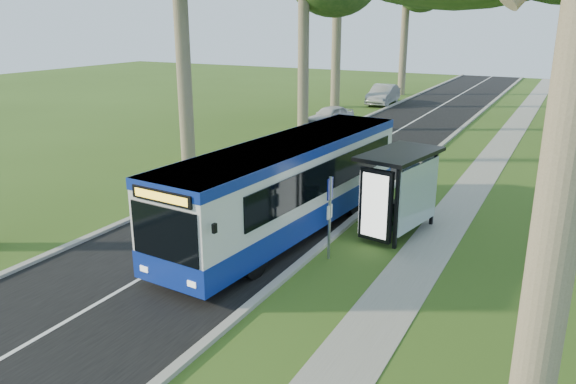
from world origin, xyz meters
name	(u,v)px	position (x,y,z in m)	size (l,w,h in m)	color
ground	(309,258)	(0.00, 0.00, 0.00)	(120.00, 120.00, 0.00)	#37551A
road	(333,168)	(-3.50, 10.00, 0.01)	(7.00, 100.00, 0.02)	black
kerb_east	(404,176)	(0.00, 10.00, 0.06)	(0.25, 100.00, 0.12)	#9E9B93
kerb_west	(269,159)	(-7.00, 10.00, 0.06)	(0.25, 100.00, 0.12)	#9E9B93
centre_line	(333,168)	(-3.50, 10.00, 0.02)	(0.12, 100.00, 0.01)	white
footpath	(473,186)	(3.00, 10.00, 0.01)	(1.50, 100.00, 0.02)	gray
bus	(289,186)	(-1.55, 1.69, 1.58)	(3.38, 11.70, 3.06)	white
bus_stop_sign	(330,208)	(0.52, 0.25, 1.58)	(0.08, 0.35, 2.53)	gray
bus_shelter	(399,180)	(1.79, 2.88, 1.94)	(2.29, 3.46, 2.74)	black
litter_bin	(390,215)	(1.37, 3.43, 0.50)	(0.57, 0.57, 0.99)	black
car_white	(330,116)	(-8.03, 20.07, 0.67)	(1.58, 3.91, 1.33)	silver
car_silver	(383,95)	(-8.05, 31.26, 0.80)	(1.70, 4.86, 1.60)	#A8ACB0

